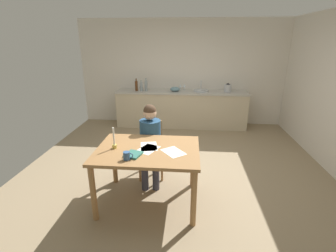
{
  "coord_description": "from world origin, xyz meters",
  "views": [
    {
      "loc": [
        0.19,
        -3.78,
        2.09
      ],
      "look_at": [
        -0.12,
        -0.25,
        0.85
      ],
      "focal_mm": 26.32,
      "sensor_mm": 36.0,
      "label": 1
    }
  ],
  "objects_px": {
    "candlestick": "(114,143)",
    "wine_glass_near_sink": "(184,86)",
    "person_seated": "(150,139)",
    "coffee_mug": "(127,156)",
    "mixing_bowl": "(175,89)",
    "bottle_vinegar": "(141,86)",
    "bottle_oil": "(136,86)",
    "bottle_wine_red": "(146,85)",
    "sink_unit": "(201,90)",
    "stovetop_kettle": "(228,88)",
    "dining_table": "(148,156)",
    "chair_at_table": "(151,146)",
    "wine_glass_by_kettle": "(180,86)",
    "book_magazine": "(133,154)"
  },
  "relations": [
    {
      "from": "candlestick",
      "to": "wine_glass_near_sink",
      "type": "relative_size",
      "value": 1.82
    },
    {
      "from": "person_seated",
      "to": "candlestick",
      "type": "bearing_deg",
      "value": -121.35
    },
    {
      "from": "coffee_mug",
      "to": "mixing_bowl",
      "type": "xyz_separation_m",
      "value": [
        0.35,
        3.47,
        0.13
      ]
    },
    {
      "from": "mixing_bowl",
      "to": "coffee_mug",
      "type": "bearing_deg",
      "value": -95.75
    },
    {
      "from": "bottle_vinegar",
      "to": "bottle_oil",
      "type": "bearing_deg",
      "value": 172.44
    },
    {
      "from": "bottle_wine_red",
      "to": "mixing_bowl",
      "type": "xyz_separation_m",
      "value": [
        0.72,
        0.0,
        -0.08
      ]
    },
    {
      "from": "candlestick",
      "to": "bottle_vinegar",
      "type": "bearing_deg",
      "value": 94.48
    },
    {
      "from": "sink_unit",
      "to": "stovetop_kettle",
      "type": "height_order",
      "value": "sink_unit"
    },
    {
      "from": "sink_unit",
      "to": "dining_table",
      "type": "bearing_deg",
      "value": -104.05
    },
    {
      "from": "chair_at_table",
      "to": "dining_table",
      "type": "bearing_deg",
      "value": -84.03
    },
    {
      "from": "bottle_oil",
      "to": "person_seated",
      "type": "bearing_deg",
      "value": -73.91
    },
    {
      "from": "candlestick",
      "to": "wine_glass_by_kettle",
      "type": "bearing_deg",
      "value": 78.1
    },
    {
      "from": "mixing_bowl",
      "to": "book_magazine",
      "type": "bearing_deg",
      "value": -95.13
    },
    {
      "from": "candlestick",
      "to": "wine_glass_by_kettle",
      "type": "xyz_separation_m",
      "value": [
        0.71,
        3.36,
        0.15
      ]
    },
    {
      "from": "dining_table",
      "to": "stovetop_kettle",
      "type": "distance_m",
      "value": 3.51
    },
    {
      "from": "coffee_mug",
      "to": "bottle_oil",
      "type": "height_order",
      "value": "bottle_oil"
    },
    {
      "from": "bottle_oil",
      "to": "wine_glass_by_kettle",
      "type": "relative_size",
      "value": 1.95
    },
    {
      "from": "candlestick",
      "to": "bottle_oil",
      "type": "bearing_deg",
      "value": 96.71
    },
    {
      "from": "mixing_bowl",
      "to": "bottle_wine_red",
      "type": "bearing_deg",
      "value": -179.94
    },
    {
      "from": "chair_at_table",
      "to": "wine_glass_by_kettle",
      "type": "height_order",
      "value": "wine_glass_by_kettle"
    },
    {
      "from": "bottle_oil",
      "to": "stovetop_kettle",
      "type": "distance_m",
      "value": 2.23
    },
    {
      "from": "chair_at_table",
      "to": "candlestick",
      "type": "bearing_deg",
      "value": -115.08
    },
    {
      "from": "dining_table",
      "to": "mixing_bowl",
      "type": "bearing_deg",
      "value": 87.09
    },
    {
      "from": "person_seated",
      "to": "coffee_mug",
      "type": "bearing_deg",
      "value": -98.21
    },
    {
      "from": "bottle_wine_red",
      "to": "wine_glass_by_kettle",
      "type": "distance_m",
      "value": 0.86
    },
    {
      "from": "bottle_vinegar",
      "to": "coffee_mug",
      "type": "bearing_deg",
      "value": -82.01
    },
    {
      "from": "coffee_mug",
      "to": "book_magazine",
      "type": "height_order",
      "value": "coffee_mug"
    },
    {
      "from": "person_seated",
      "to": "sink_unit",
      "type": "xyz_separation_m",
      "value": [
        0.86,
        2.61,
        0.24
      ]
    },
    {
      "from": "person_seated",
      "to": "stovetop_kettle",
      "type": "distance_m",
      "value": 3.02
    },
    {
      "from": "person_seated",
      "to": "wine_glass_near_sink",
      "type": "height_order",
      "value": "person_seated"
    },
    {
      "from": "chair_at_table",
      "to": "book_magazine",
      "type": "distance_m",
      "value": 0.98
    },
    {
      "from": "book_magazine",
      "to": "bottle_wine_red",
      "type": "height_order",
      "value": "bottle_wine_red"
    },
    {
      "from": "mixing_bowl",
      "to": "wine_glass_near_sink",
      "type": "distance_m",
      "value": 0.29
    },
    {
      "from": "dining_table",
      "to": "person_seated",
      "type": "distance_m",
      "value": 0.58
    },
    {
      "from": "person_seated",
      "to": "bottle_vinegar",
      "type": "relative_size",
      "value": 4.58
    },
    {
      "from": "bottle_wine_red",
      "to": "mixing_bowl",
      "type": "distance_m",
      "value": 0.72
    },
    {
      "from": "coffee_mug",
      "to": "mixing_bowl",
      "type": "height_order",
      "value": "mixing_bowl"
    },
    {
      "from": "person_seated",
      "to": "stovetop_kettle",
      "type": "height_order",
      "value": "person_seated"
    },
    {
      "from": "book_magazine",
      "to": "wine_glass_by_kettle",
      "type": "xyz_separation_m",
      "value": [
        0.42,
        3.54,
        0.22
      ]
    },
    {
      "from": "dining_table",
      "to": "coffee_mug",
      "type": "xyz_separation_m",
      "value": [
        -0.19,
        -0.32,
        0.15
      ]
    },
    {
      "from": "chair_at_table",
      "to": "mixing_bowl",
      "type": "xyz_separation_m",
      "value": [
        0.24,
        2.43,
        0.46
      ]
    },
    {
      "from": "bottle_oil",
      "to": "sink_unit",
      "type": "bearing_deg",
      "value": 1.85
    },
    {
      "from": "dining_table",
      "to": "candlestick",
      "type": "distance_m",
      "value": 0.46
    },
    {
      "from": "coffee_mug",
      "to": "sink_unit",
      "type": "xyz_separation_m",
      "value": [
        0.99,
        3.51,
        0.09
      ]
    },
    {
      "from": "candlestick",
      "to": "bottle_vinegar",
      "type": "distance_m",
      "value": 3.16
    },
    {
      "from": "coffee_mug",
      "to": "sink_unit",
      "type": "bearing_deg",
      "value": 74.27
    },
    {
      "from": "bottle_oil",
      "to": "mixing_bowl",
      "type": "relative_size",
      "value": 1.27
    },
    {
      "from": "sink_unit",
      "to": "wine_glass_by_kettle",
      "type": "relative_size",
      "value": 2.34
    },
    {
      "from": "coffee_mug",
      "to": "wine_glass_by_kettle",
      "type": "distance_m",
      "value": 3.69
    },
    {
      "from": "bottle_vinegar",
      "to": "wine_glass_by_kettle",
      "type": "height_order",
      "value": "bottle_vinegar"
    }
  ]
}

